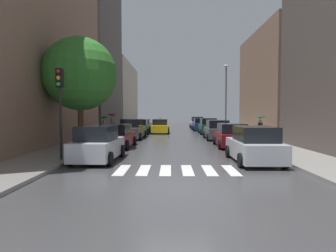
# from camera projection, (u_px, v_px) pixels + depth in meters

# --- Properties ---
(ground_plane) EXTENTS (28.00, 72.00, 0.04)m
(ground_plane) POSITION_uv_depth(u_px,v_px,m) (173.00, 133.00, 33.02)
(ground_plane) COLOR #3B3B3D
(sidewalk_left) EXTENTS (3.00, 72.00, 0.15)m
(sidewalk_left) POSITION_uv_depth(u_px,v_px,m) (118.00, 132.00, 33.08)
(sidewalk_left) COLOR gray
(sidewalk_left) RESTS_ON ground
(sidewalk_right) EXTENTS (3.00, 72.00, 0.15)m
(sidewalk_right) POSITION_uv_depth(u_px,v_px,m) (228.00, 132.00, 32.94)
(sidewalk_right) COLOR gray
(sidewalk_right) RESTS_ON ground
(crosswalk_stripes) EXTENTS (4.95, 2.20, 0.01)m
(crosswalk_stripes) POSITION_uv_depth(u_px,v_px,m) (176.00, 170.00, 11.65)
(crosswalk_stripes) COLOR silver
(crosswalk_stripes) RESTS_ON ground
(building_left_near) EXTENTS (6.00, 20.85, 17.83)m
(building_left_near) POSITION_uv_depth(u_px,v_px,m) (16.00, 18.00, 19.53)
(building_left_near) COLOR #8C6B56
(building_left_near) RESTS_ON ground
(building_left_mid) EXTENTS (6.00, 13.64, 23.41)m
(building_left_mid) POSITION_uv_depth(u_px,v_px,m) (91.00, 43.00, 37.72)
(building_left_mid) COLOR #564C47
(building_left_mid) RESTS_ON ground
(building_left_far) EXTENTS (6.00, 20.28, 11.79)m
(building_left_far) POSITION_uv_depth(u_px,v_px,m) (116.00, 95.00, 55.50)
(building_left_far) COLOR #B2A38C
(building_left_far) RESTS_ON ground
(building_right_mid) EXTENTS (6.00, 12.10, 10.29)m
(building_right_mid) POSITION_uv_depth(u_px,v_px,m) (285.00, 84.00, 27.69)
(building_right_mid) COLOR #8C6B56
(building_right_mid) RESTS_ON ground
(parked_car_left_nearest) EXTENTS (2.12, 4.09, 1.75)m
(parked_car_left_nearest) POSITION_uv_depth(u_px,v_px,m) (98.00, 144.00, 13.88)
(parked_car_left_nearest) COLOR #B2B7BF
(parked_car_left_nearest) RESTS_ON ground
(parked_car_left_second) EXTENTS (2.23, 4.44, 1.60)m
(parked_car_left_second) POSITION_uv_depth(u_px,v_px,m) (117.00, 136.00, 19.33)
(parked_car_left_second) COLOR maroon
(parked_car_left_second) RESTS_ON ground
(parked_car_left_third) EXTENTS (2.23, 4.87, 1.81)m
(parked_car_left_third) POSITION_uv_depth(u_px,v_px,m) (132.00, 129.00, 25.74)
(parked_car_left_third) COLOR #474C51
(parked_car_left_third) RESTS_ON ground
(parked_car_left_fourth) EXTENTS (2.17, 4.30, 1.65)m
(parked_car_left_fourth) POSITION_uv_depth(u_px,v_px,m) (140.00, 127.00, 31.30)
(parked_car_left_fourth) COLOR #0C4C2D
(parked_car_left_fourth) RESTS_ON ground
(parked_car_left_fifth) EXTENTS (2.07, 4.56, 1.53)m
(parked_car_left_fifth) POSITION_uv_depth(u_px,v_px,m) (144.00, 125.00, 36.91)
(parked_car_left_fifth) COLOR brown
(parked_car_left_fifth) RESTS_ON ground
(parked_car_right_nearest) EXTENTS (2.12, 4.19, 1.73)m
(parked_car_right_nearest) POSITION_uv_depth(u_px,v_px,m) (254.00, 146.00, 13.47)
(parked_car_right_nearest) COLOR #B2B7BF
(parked_car_right_nearest) RESTS_ON ground
(parked_car_right_second) EXTENTS (2.24, 4.36, 1.63)m
(parked_car_right_second) POSITION_uv_depth(u_px,v_px,m) (231.00, 136.00, 19.53)
(parked_car_right_second) COLOR maroon
(parked_car_right_second) RESTS_ON ground
(parked_car_right_third) EXTENTS (2.20, 4.33, 1.72)m
(parked_car_right_third) POSITION_uv_depth(u_px,v_px,m) (217.00, 130.00, 25.04)
(parked_car_right_third) COLOR #474C51
(parked_car_right_third) RESTS_ON ground
(parked_car_right_fourth) EXTENTS (2.05, 4.36, 1.77)m
(parked_car_right_fourth) POSITION_uv_depth(u_px,v_px,m) (208.00, 126.00, 31.61)
(parked_car_right_fourth) COLOR #0C4C2D
(parked_car_right_fourth) RESTS_ON ground
(parked_car_right_fifth) EXTENTS (2.19, 4.18, 1.66)m
(parked_car_right_fifth) POSITION_uv_depth(u_px,v_px,m) (201.00, 125.00, 37.49)
(parked_car_right_fifth) COLOR navy
(parked_car_right_fifth) RESTS_ON ground
(parked_car_right_sixth) EXTENTS (2.10, 4.50, 1.75)m
(parked_car_right_sixth) POSITION_uv_depth(u_px,v_px,m) (197.00, 123.00, 43.00)
(parked_car_right_sixth) COLOR #B2B7BF
(parked_car_right_sixth) RESTS_ON ground
(taxi_midroad) EXTENTS (2.08, 4.53, 1.81)m
(taxi_midroad) POSITION_uv_depth(u_px,v_px,m) (160.00, 127.00, 32.63)
(taxi_midroad) COLOR yellow
(taxi_midroad) RESTS_ON ground
(pedestrian_foreground) EXTENTS (1.07, 1.07, 1.92)m
(pedestrian_foreground) POSITION_uv_depth(u_px,v_px,m) (260.00, 123.00, 22.33)
(pedestrian_foreground) COLOR gray
(pedestrian_foreground) RESTS_ON sidewalk_right
(pedestrian_near_tree) EXTENTS (1.09, 1.09, 1.93)m
(pedestrian_near_tree) POSITION_uv_depth(u_px,v_px,m) (103.00, 122.00, 22.44)
(pedestrian_near_tree) COLOR black
(pedestrian_near_tree) RESTS_ON sidewalk_left
(pedestrian_by_kerb) EXTENTS (0.98, 0.98, 2.12)m
(pedestrian_by_kerb) POSITION_uv_depth(u_px,v_px,m) (112.00, 121.00, 25.18)
(pedestrian_by_kerb) COLOR navy
(pedestrian_by_kerb) RESTS_ON sidewalk_left
(street_tree_left) EXTENTS (4.66, 4.66, 7.03)m
(street_tree_left) POSITION_uv_depth(u_px,v_px,m) (80.00, 74.00, 17.96)
(street_tree_left) COLOR #513823
(street_tree_left) RESTS_ON sidewalk_left
(traffic_light_left_corner) EXTENTS (0.30, 0.42, 4.30)m
(traffic_light_left_corner) POSITION_uv_depth(u_px,v_px,m) (60.00, 93.00, 13.24)
(traffic_light_left_corner) COLOR black
(traffic_light_left_corner) RESTS_ON sidewalk_left
(lamp_post_right) EXTENTS (0.60, 0.28, 7.23)m
(lamp_post_right) POSITION_uv_depth(u_px,v_px,m) (226.00, 94.00, 29.61)
(lamp_post_right) COLOR #595B60
(lamp_post_right) RESTS_ON sidewalk_right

